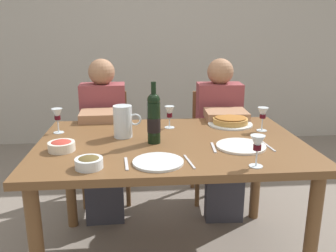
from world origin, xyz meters
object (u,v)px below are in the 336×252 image
Objects in this scene: dinner_plate_right_setting at (158,162)px; diner_right at (221,132)px; wine_glass_left_diner at (257,145)px; wine_glass_spare at (170,113)px; salad_bowl at (62,145)px; water_pitcher at (123,123)px; wine_glass_right_diner at (57,116)px; wine_bottle at (154,118)px; diner_left at (104,133)px; baked_tart at (230,121)px; dining_table at (171,156)px; dinner_plate_left_setting at (241,146)px; olive_bowl at (89,162)px; wine_glass_centre at (263,114)px; chair_right at (215,137)px; chair_left at (106,138)px.

dinner_plate_right_setting is 0.21× the size of diner_right.
diner_right is (0.54, 0.97, -0.15)m from dinner_plate_right_setting.
wine_glass_left_diner is 0.77m from wine_glass_spare.
salad_bowl is 0.54m from dinner_plate_right_setting.
water_pitcher reaches higher than wine_glass_right_diner.
wine_bottle is 0.30× the size of diner_left.
baked_tart is 0.73m from wine_glass_left_diner.
wine_bottle is at bearing -147.43° from baked_tart.
dining_table is 9.84× the size of wine_glass_right_diner.
diner_left is (-0.81, 0.82, -0.15)m from dinner_plate_left_setting.
wine_bottle reaches higher than olive_bowl.
wine_glass_centre is at bearing 12.93° from salad_bowl.
baked_tart is 0.24m from wine_glass_centre.
diner_right is (1.03, 0.75, -0.17)m from salad_bowl.
wine_glass_spare is at bearing 32.76° from salad_bowl.
wine_glass_right_diner is (-0.67, 0.22, 0.20)m from dining_table.
dining_table is 7.99× the size of water_pitcher.
dinner_plate_right_setting reaches higher than dining_table.
dinner_plate_right_setting is (-0.52, -0.65, -0.02)m from baked_tart.
wine_bottle is 2.45× the size of salad_bowl.
diner_left is 1.33× the size of chair_right.
dinner_plate_right_setting is at bearing -43.84° from wine_glass_right_diner.
chair_right is 0.26m from diner_right.
water_pitcher reaches higher than baked_tart.
wine_glass_left_diner is at bearing 124.13° from diner_left.
wine_glass_left_diner reaches higher than wine_glass_centre.
baked_tart is 0.25× the size of diner_right.
baked_tart is 1.11× the size of dinner_plate_left_setting.
water_pitcher is at bearing 100.53° from chair_left.
wine_glass_left_diner reaches higher than olive_bowl.
diner_left is 0.89m from diner_right.
chair_right reaches higher than dinner_plate_right_setting.
dinner_plate_left_setting is at bearing 87.97° from wine_glass_left_diner.
chair_left is at bearing 145.35° from baked_tart.
dinner_plate_right_setting is at bearing 63.68° from diner_right.
wine_bottle reaches higher than wine_glass_right_diner.
wine_glass_spare is (0.02, 0.27, 0.19)m from dining_table.
olive_bowl is 1.54m from chair_right.
chair_right is at bearing 54.96° from olive_bowl.
wine_bottle is at bearing -35.89° from water_pitcher.
water_pitcher is at bearing -149.64° from wine_glass_spare.
baked_tart is 2.29× the size of olive_bowl.
baked_tart is 2.06× the size of wine_glass_spare.
diner_left reaches higher than dinner_plate_right_setting.
wine_glass_spare is (0.29, 0.17, 0.01)m from water_pitcher.
olive_bowl is 0.84× the size of wine_glass_right_diner.
dinner_plate_left_setting is at bearing -21.08° from dining_table.
chair_left is at bearing -90.34° from diner_left.
wine_bottle is at bearing 10.66° from salad_bowl.
diner_right reaches higher than dinner_plate_right_setting.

